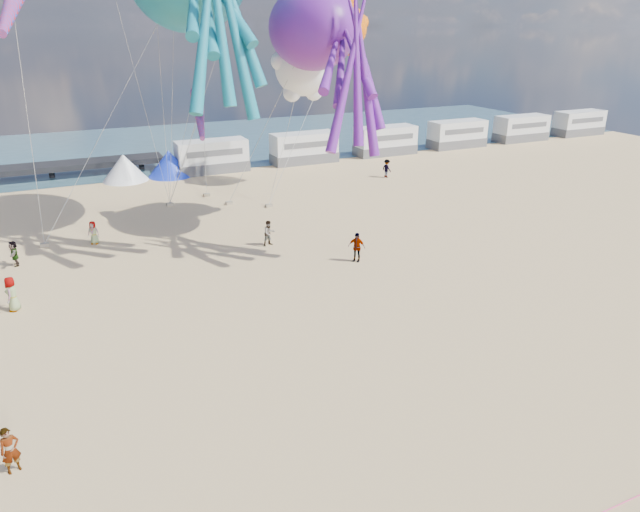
% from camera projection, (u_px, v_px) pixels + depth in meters
% --- Properties ---
extents(ground, '(120.00, 120.00, 0.00)m').
position_uv_depth(ground, '(353.00, 457.00, 18.39)').
color(ground, '#DDB87F').
rests_on(ground, ground).
extents(water, '(120.00, 120.00, 0.00)m').
position_uv_depth(water, '(127.00, 148.00, 64.69)').
color(water, '#365967').
rests_on(water, ground).
extents(motorhome_0, '(6.60, 2.50, 3.00)m').
position_uv_depth(motorhome_0, '(212.00, 156.00, 53.83)').
color(motorhome_0, silver).
rests_on(motorhome_0, ground).
extents(motorhome_1, '(6.60, 2.50, 3.00)m').
position_uv_depth(motorhome_1, '(304.00, 148.00, 57.52)').
color(motorhome_1, silver).
rests_on(motorhome_1, ground).
extents(motorhome_2, '(6.60, 2.50, 3.00)m').
position_uv_depth(motorhome_2, '(385.00, 141.00, 61.21)').
color(motorhome_2, silver).
rests_on(motorhome_2, ground).
extents(motorhome_3, '(6.60, 2.50, 3.00)m').
position_uv_depth(motorhome_3, '(457.00, 134.00, 64.90)').
color(motorhome_3, silver).
rests_on(motorhome_3, ground).
extents(motorhome_4, '(6.60, 2.50, 3.00)m').
position_uv_depth(motorhome_4, '(521.00, 128.00, 68.59)').
color(motorhome_4, silver).
rests_on(motorhome_4, ground).
extents(motorhome_5, '(6.60, 2.50, 3.00)m').
position_uv_depth(motorhome_5, '(579.00, 123.00, 72.28)').
color(motorhome_5, silver).
rests_on(motorhome_5, ground).
extents(tent_white, '(4.00, 4.00, 2.40)m').
position_uv_depth(tent_white, '(124.00, 167.00, 50.84)').
color(tent_white, white).
rests_on(tent_white, ground).
extents(tent_blue, '(4.00, 4.00, 2.40)m').
position_uv_depth(tent_blue, '(169.00, 163.00, 52.39)').
color(tent_blue, '#1933CC').
rests_on(tent_blue, ground).
extents(standing_person, '(0.68, 0.57, 1.59)m').
position_uv_depth(standing_person, '(10.00, 450.00, 17.53)').
color(standing_person, tan).
rests_on(standing_person, ground).
extents(beachgoer_0, '(0.65, 0.57, 1.51)m').
position_uv_depth(beachgoer_0, '(93.00, 233.00, 36.14)').
color(beachgoer_0, '#7F6659').
rests_on(beachgoer_0, ground).
extents(beachgoer_1, '(0.88, 0.66, 1.62)m').
position_uv_depth(beachgoer_1, '(269.00, 233.00, 35.87)').
color(beachgoer_1, '#7F6659').
rests_on(beachgoer_1, ground).
extents(beachgoer_2, '(0.77, 0.91, 1.65)m').
position_uv_depth(beachgoer_2, '(387.00, 168.00, 52.16)').
color(beachgoer_2, '#7F6659').
rests_on(beachgoer_2, ground).
extents(beachgoer_3, '(1.27, 1.28, 1.77)m').
position_uv_depth(beachgoer_3, '(357.00, 247.00, 33.40)').
color(beachgoer_3, '#7F6659').
rests_on(beachgoer_3, ground).
extents(beachgoer_4, '(0.40, 0.90, 1.50)m').
position_uv_depth(beachgoer_4, '(14.00, 253.00, 32.84)').
color(beachgoer_4, '#7F6659').
rests_on(beachgoer_4, ground).
extents(beachgoer_6, '(0.56, 0.72, 1.75)m').
position_uv_depth(beachgoer_6, '(12.00, 294.00, 27.58)').
color(beachgoer_6, '#7F6659').
rests_on(beachgoer_6, ground).
extents(sandbag_a, '(0.50, 0.35, 0.22)m').
position_uv_depth(sandbag_a, '(45.00, 245.00, 35.91)').
color(sandbag_a, gray).
rests_on(sandbag_a, ground).
extents(sandbag_b, '(0.50, 0.35, 0.22)m').
position_uv_depth(sandbag_b, '(229.00, 203.00, 44.43)').
color(sandbag_b, gray).
rests_on(sandbag_b, ground).
extents(sandbag_c, '(0.50, 0.35, 0.22)m').
position_uv_depth(sandbag_c, '(269.00, 206.00, 43.76)').
color(sandbag_c, gray).
rests_on(sandbag_c, ground).
extents(sandbag_d, '(0.50, 0.35, 0.22)m').
position_uv_depth(sandbag_d, '(207.00, 195.00, 46.56)').
color(sandbag_d, gray).
rests_on(sandbag_d, ground).
extents(sandbag_e, '(0.50, 0.35, 0.22)m').
position_uv_depth(sandbag_e, '(170.00, 204.00, 44.12)').
color(sandbag_e, gray).
rests_on(sandbag_e, ground).
extents(kite_octopus_purple, '(6.69, 10.76, 11.43)m').
position_uv_depth(kite_octopus_purple, '(312.00, 28.00, 34.19)').
color(kite_octopus_purple, '#671C90').
extents(kite_panda, '(5.64, 5.47, 6.40)m').
position_uv_depth(kite_panda, '(303.00, 67.00, 37.76)').
color(kite_panda, white).
extents(kite_teddy_orange, '(5.62, 5.46, 6.31)m').
position_uv_depth(kite_teddy_orange, '(343.00, 28.00, 44.71)').
color(kite_teddy_orange, '#FC6605').
extents(windsock_left, '(2.18, 7.37, 7.29)m').
position_uv_depth(windsock_left, '(12.00, 4.00, 26.54)').
color(windsock_left, red).
extents(windsock_mid, '(2.35, 6.15, 6.08)m').
position_uv_depth(windsock_mid, '(198.00, 3.00, 34.86)').
color(windsock_mid, red).
extents(windsock_right, '(1.85, 5.03, 4.95)m').
position_uv_depth(windsock_right, '(199.00, 115.00, 36.73)').
color(windsock_right, red).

